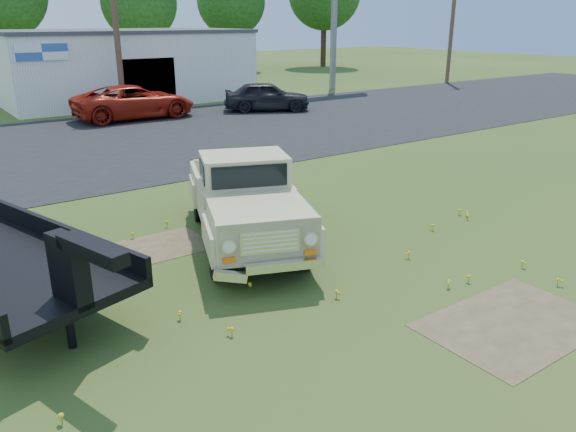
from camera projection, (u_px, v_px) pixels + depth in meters
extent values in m
plane|color=#2F4E19|center=(328.00, 282.00, 10.73)|extent=(140.00, 140.00, 0.00)
cube|color=black|center=(89.00, 145.00, 22.26)|extent=(90.00, 14.00, 0.02)
cube|color=brown|center=(514.00, 324.00, 9.24)|extent=(3.00, 2.00, 0.01)
cube|color=brown|center=(156.00, 247.00, 12.32)|extent=(2.20, 1.60, 0.01)
cube|color=silver|center=(124.00, 67.00, 34.10)|extent=(14.00, 8.00, 4.00)
cube|color=#3F3F44|center=(121.00, 31.00, 33.42)|extent=(14.20, 8.20, 0.20)
cube|color=black|center=(150.00, 79.00, 31.20)|extent=(3.00, 0.10, 2.20)
cube|color=white|center=(42.00, 52.00, 27.58)|extent=(2.50, 0.08, 0.80)
cylinder|color=slate|center=(334.00, 30.00, 38.78)|extent=(0.44, 0.44, 8.00)
cylinder|color=#4D3123|center=(116.00, 24.00, 28.33)|extent=(0.30, 0.30, 9.00)
cylinder|color=#4D3123|center=(452.00, 22.00, 42.54)|extent=(0.30, 0.30, 9.00)
cylinder|color=#352718|center=(9.00, 59.00, 42.33)|extent=(0.56, 0.56, 3.78)
cylinder|color=#352718|center=(144.00, 57.00, 46.70)|extent=(0.56, 0.56, 3.42)
sphere|color=#124012|center=(139.00, 2.00, 45.27)|extent=(6.08, 6.08, 6.08)
cylinder|color=#352718|center=(233.00, 51.00, 54.06)|extent=(0.56, 0.56, 3.60)
sphere|color=#124012|center=(231.00, 1.00, 52.56)|extent=(6.40, 6.40, 6.40)
cylinder|color=#352718|center=(323.00, 46.00, 58.28)|extent=(0.56, 0.56, 4.14)
imported|color=#9C1B0E|center=(134.00, 102.00, 27.94)|extent=(5.96, 2.76, 1.65)
imported|color=black|center=(267.00, 96.00, 30.32)|extent=(4.92, 3.81, 1.57)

